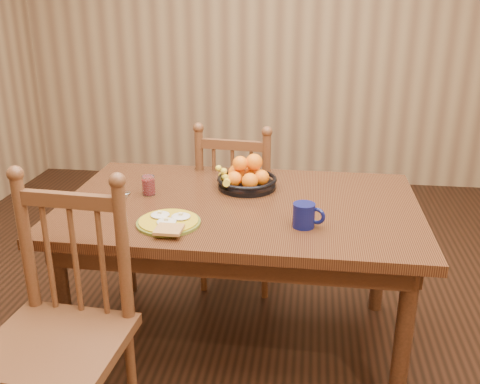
# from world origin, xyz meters

# --- Properties ---
(room) EXTENTS (4.52, 5.02, 2.72)m
(room) POSITION_xyz_m (0.00, 0.00, 1.35)
(room) COLOR black
(room) RESTS_ON ground
(dining_table) EXTENTS (1.60, 1.00, 0.75)m
(dining_table) POSITION_xyz_m (0.00, 0.00, 0.67)
(dining_table) COLOR black
(dining_table) RESTS_ON ground
(chair_far) EXTENTS (0.48, 0.46, 0.98)m
(chair_far) POSITION_xyz_m (-0.09, 0.57, 0.48)
(chair_far) COLOR #472C15
(chair_far) RESTS_ON ground
(chair_near) EXTENTS (0.50, 0.48, 1.04)m
(chair_near) POSITION_xyz_m (-0.55, -0.72, 0.51)
(chair_near) COLOR #472C15
(chair_near) RESTS_ON ground
(breakfast_plate) EXTENTS (0.26, 0.29, 0.04)m
(breakfast_plate) POSITION_xyz_m (-0.26, -0.28, 0.76)
(breakfast_plate) COLOR #59601E
(breakfast_plate) RESTS_ON dining_table
(fork) EXTENTS (0.06, 0.18, 0.00)m
(fork) POSITION_xyz_m (-0.29, -0.30, 0.75)
(fork) COLOR silver
(fork) RESTS_ON dining_table
(spoon) EXTENTS (0.04, 0.16, 0.01)m
(spoon) POSITION_xyz_m (-0.54, 0.01, 0.75)
(spoon) COLOR silver
(spoon) RESTS_ON dining_table
(coffee_mug) EXTENTS (0.13, 0.09, 0.10)m
(coffee_mug) POSITION_xyz_m (0.30, -0.23, 0.80)
(coffee_mug) COLOR #0B0F3F
(coffee_mug) RESTS_ON dining_table
(juice_glass) EXTENTS (0.06, 0.06, 0.09)m
(juice_glass) POSITION_xyz_m (-0.44, 0.04, 0.79)
(juice_glass) COLOR silver
(juice_glass) RESTS_ON dining_table
(fruit_bowl) EXTENTS (0.32, 0.29, 0.17)m
(fruit_bowl) POSITION_xyz_m (0.00, 0.20, 0.80)
(fruit_bowl) COLOR black
(fruit_bowl) RESTS_ON dining_table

